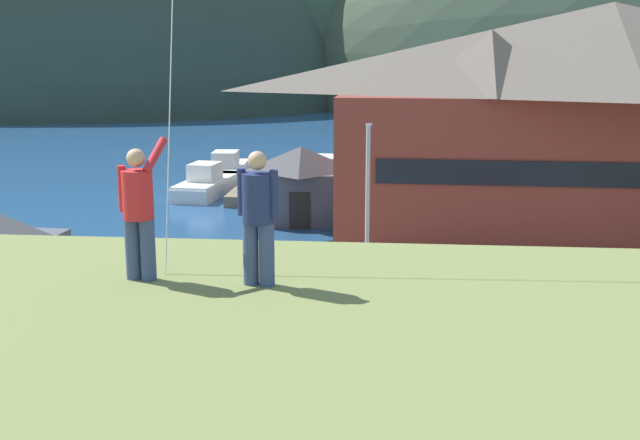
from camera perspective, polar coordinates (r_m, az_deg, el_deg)
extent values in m
plane|color=#66604C|center=(20.16, -5.67, -15.05)|extent=(600.00, 600.00, 0.00)
cube|color=gray|center=(24.62, -3.44, -9.66)|extent=(40.00, 20.00, 0.10)
cube|color=navy|center=(78.19, 2.71, 5.46)|extent=(360.00, 84.00, 0.03)
ellipsoid|color=#2D3D33|center=(145.05, -20.21, 7.85)|extent=(108.40, 75.31, 76.88)
ellipsoid|color=#334733|center=(146.64, -13.19, 8.31)|extent=(98.47, 45.47, 79.92)
cube|color=brown|center=(40.98, 19.79, 3.60)|extent=(25.78, 10.22, 7.16)
cube|color=black|center=(36.32, 21.45, 3.02)|extent=(21.68, 0.70, 1.10)
pyramid|color=#60564C|center=(40.59, 20.38, 11.60)|extent=(27.34, 11.22, 4.28)
pyramid|color=#60564C|center=(38.04, 12.29, 11.15)|extent=(5.37, 5.37, 2.99)
cube|color=#474C56|center=(42.81, -1.37, 1.72)|extent=(4.36, 4.08, 2.83)
pyramid|color=#47474C|center=(42.48, -1.38, 4.48)|extent=(4.71, 4.48, 1.33)
cube|color=black|center=(41.00, -1.49, 0.65)|extent=(1.10, 0.14, 1.98)
cube|color=#70604C|center=(53.71, -3.71, 2.70)|extent=(3.20, 14.54, 0.70)
cube|color=silver|center=(51.59, -8.11, 2.32)|extent=(3.22, 7.72, 0.90)
cube|color=white|center=(51.50, -8.13, 2.90)|extent=(3.12, 7.49, 0.16)
cube|color=silver|center=(50.88, -8.36, 3.50)|extent=(1.92, 2.42, 1.10)
cube|color=#A8A399|center=(54.59, 0.37, 2.99)|extent=(3.61, 8.62, 0.90)
cube|color=#B7B2A8|center=(54.51, 0.37, 3.54)|extent=(3.50, 8.36, 0.16)
cube|color=silver|center=(53.80, 0.24, 4.10)|extent=(2.15, 2.71, 1.10)
cube|color=silver|center=(57.35, -6.77, 3.35)|extent=(2.96, 7.81, 0.90)
cube|color=white|center=(57.27, -6.78, 3.87)|extent=(2.87, 7.58, 0.16)
cube|color=silver|center=(56.62, -6.88, 4.42)|extent=(1.87, 2.41, 1.10)
cube|color=silver|center=(19.78, 10.62, -13.13)|extent=(4.32, 2.10, 0.80)
cube|color=beige|center=(19.48, 11.15, -11.14)|extent=(2.21, 1.75, 0.70)
cube|color=black|center=(19.49, 11.15, -11.24)|extent=(2.25, 1.78, 0.32)
cylinder|color=black|center=(20.78, 6.67, -12.91)|extent=(0.65, 0.27, 0.64)
cylinder|color=black|center=(19.14, 6.38, -15.23)|extent=(0.65, 0.27, 0.64)
cylinder|color=black|center=(20.86, 14.38, -13.13)|extent=(0.65, 0.27, 0.64)
cube|color=#9EA3A8|center=(25.43, 5.99, -7.13)|extent=(4.32, 2.11, 0.80)
cube|color=gray|center=(25.20, 6.37, -5.52)|extent=(2.21, 1.75, 0.70)
cube|color=black|center=(25.21, 6.37, -5.59)|extent=(2.26, 1.79, 0.32)
cylinder|color=black|center=(26.35, 2.82, -7.30)|extent=(0.65, 0.27, 0.64)
cylinder|color=black|center=(24.62, 2.95, -8.73)|extent=(0.65, 0.27, 0.64)
cylinder|color=black|center=(26.57, 8.76, -7.26)|extent=(0.65, 0.27, 0.64)
cylinder|color=black|center=(24.87, 9.32, -8.67)|extent=(0.65, 0.27, 0.64)
cube|color=red|center=(26.32, 16.32, -6.89)|extent=(4.31, 2.06, 0.80)
cube|color=#B11A15|center=(26.05, 16.10, -5.34)|extent=(2.20, 1.73, 0.70)
cube|color=black|center=(26.06, 16.10, -5.42)|extent=(2.24, 1.77, 0.32)
cylinder|color=black|center=(26.01, 19.72, -8.30)|extent=(0.65, 0.26, 0.64)
cylinder|color=black|center=(27.65, 18.56, -6.99)|extent=(0.65, 0.26, 0.64)
cylinder|color=black|center=(25.30, 13.76, -8.49)|extent=(0.65, 0.26, 0.64)
cylinder|color=black|center=(26.99, 12.96, -7.12)|extent=(0.65, 0.26, 0.64)
cylinder|color=black|center=(23.06, -21.88, -11.14)|extent=(0.66, 0.27, 0.64)
cylinder|color=#ADADB2|center=(28.68, 3.46, 0.41)|extent=(0.16, 0.16, 6.51)
cube|color=#4C4C51|center=(28.56, 3.56, 6.76)|extent=(0.24, 0.70, 0.20)
cylinder|color=#384770|center=(10.65, -13.43, -2.04)|extent=(0.20, 0.20, 0.82)
cylinder|color=#384770|center=(10.55, -12.39, -2.13)|extent=(0.20, 0.20, 0.82)
cylinder|color=red|center=(10.45, -13.10, 1.80)|extent=(0.40, 0.40, 0.64)
sphere|color=tan|center=(10.37, -13.23, 4.41)|extent=(0.24, 0.24, 0.24)
cylinder|color=red|center=(10.44, -11.89, 4.63)|extent=(0.21, 0.57, 0.43)
cylinder|color=red|center=(10.54, -14.16, 2.23)|extent=(0.11, 0.11, 0.60)
cylinder|color=#384770|center=(10.16, -5.05, -2.43)|extent=(0.20, 0.20, 0.82)
cylinder|color=#384770|center=(10.08, -3.89, -2.53)|extent=(0.20, 0.20, 0.82)
cylinder|color=navy|center=(9.96, -4.54, 1.59)|extent=(0.40, 0.40, 0.64)
sphere|color=tan|center=(9.88, -4.59, 4.32)|extent=(0.24, 0.24, 0.24)
cylinder|color=navy|center=(10.03, -5.71, 2.05)|extent=(0.11, 0.11, 0.60)
cylinder|color=navy|center=(9.87, -3.36, 1.92)|extent=(0.11, 0.11, 0.60)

